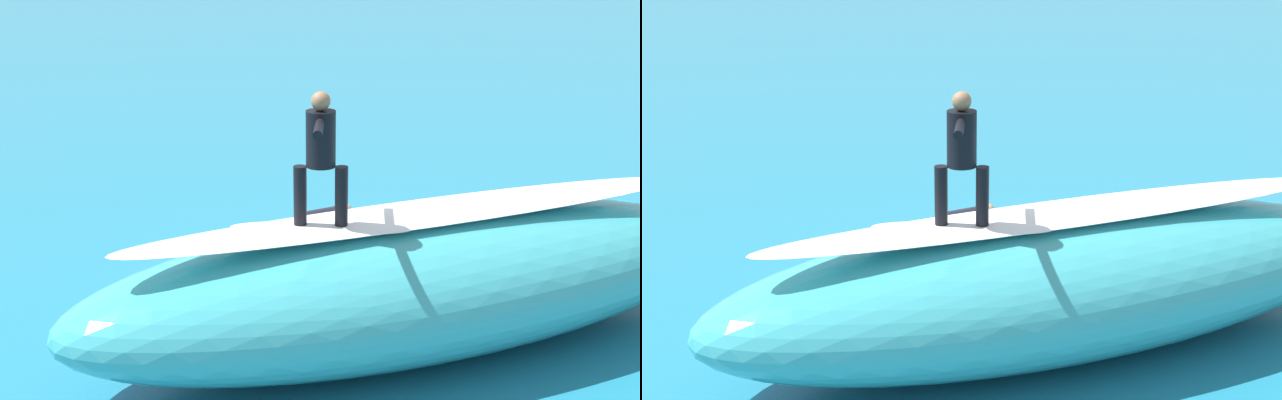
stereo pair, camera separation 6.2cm
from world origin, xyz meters
The scene contains 9 objects.
ground_plane centered at (0.00, 0.00, 0.00)m, with size 120.00×120.00×0.00m, color teal.
wave_crest centered at (0.26, 2.13, 0.89)m, with size 9.31×2.88×1.77m, color teal.
wave_foam_lip centered at (0.26, 2.13, 1.81)m, with size 7.91×1.01×0.08m, color white.
surfboard_riding centered at (1.60, 2.52, 1.81)m, with size 2.18×0.48×0.07m, color silver.
surfer_riding centered at (1.60, 2.52, 2.78)m, with size 0.64×1.53×1.62m.
surfboard_paddling centered at (1.10, -2.33, 0.04)m, with size 2.30×0.55×0.08m, color #33B2D1.
surfer_paddling centered at (1.23, -2.28, 0.22)m, with size 1.75×0.93×0.33m.
foam_patch_near centered at (-3.85, -2.94, 0.04)m, with size 0.52×0.41×0.09m, color white.
foam_patch_mid centered at (2.51, 0.47, 0.05)m, with size 0.50×0.35×0.10m, color white.
Camera 2 is at (2.62, 12.59, 5.46)m, focal length 50.62 mm.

